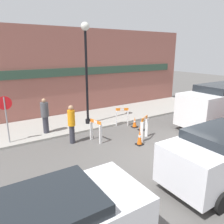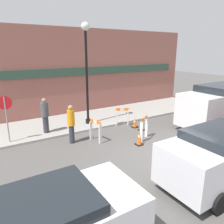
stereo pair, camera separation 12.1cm
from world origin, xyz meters
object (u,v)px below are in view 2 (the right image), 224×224
object	(u,v)px
parked_car_1	(221,154)
work_van	(223,104)
streetlamp_post	(86,61)
stop_sign	(6,112)
person_worker	(71,123)
person_pedestrian	(45,115)

from	to	relation	value
parked_car_1	work_van	xyz separation A→B (m)	(5.24, 3.24, 0.28)
streetlamp_post	stop_sign	distance (m)	4.68
streetlamp_post	parked_car_1	size ratio (longest dim) A/B	1.30
person_worker	person_pedestrian	bearing A→B (deg)	113.99
person_pedestrian	work_van	size ratio (longest dim) A/B	0.32
streetlamp_post	work_van	size ratio (longest dim) A/B	0.98
stop_sign	work_van	size ratio (longest dim) A/B	0.38
stop_sign	parked_car_1	bearing A→B (deg)	142.12
streetlamp_post	stop_sign	bearing A→B (deg)	-173.11
person_worker	work_van	size ratio (longest dim) A/B	0.32
stop_sign	streetlamp_post	bearing A→B (deg)	-158.89
person_worker	person_pedestrian	distance (m)	1.81
stop_sign	parked_car_1	distance (m)	8.59
person_pedestrian	person_worker	bearing A→B (deg)	114.77
stop_sign	work_van	world-z (taller)	work_van
person_worker	parked_car_1	distance (m)	6.10
person_worker	parked_car_1	world-z (taller)	person_worker
parked_car_1	person_worker	bearing A→B (deg)	117.45
person_pedestrian	parked_car_1	distance (m)	7.90
streetlamp_post	stop_sign	xyz separation A→B (m)	(-4.19, -0.51, -2.03)
stop_sign	person_pedestrian	xyz separation A→B (m)	(1.75, 0.31, -0.48)
parked_car_1	work_van	bearing A→B (deg)	31.75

